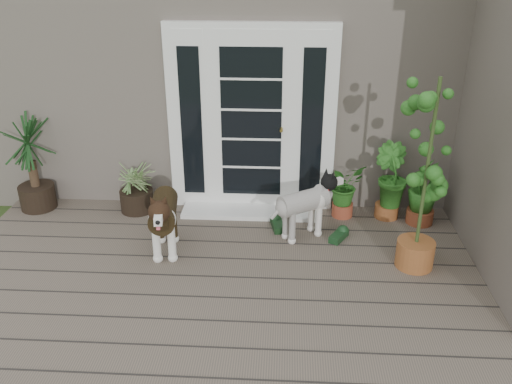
{
  "coord_description": "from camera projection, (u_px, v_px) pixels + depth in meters",
  "views": [
    {
      "loc": [
        0.19,
        -3.24,
        3.04
      ],
      "look_at": [
        -0.1,
        1.75,
        0.7
      ],
      "focal_mm": 37.81,
      "sensor_mm": 36.0,
      "label": 1
    }
  ],
  "objects": [
    {
      "name": "deck",
      "position": [
        259.0,
        328.0,
        4.56
      ],
      "size": [
        6.2,
        4.6,
        0.12
      ],
      "primitive_type": "cube",
      "color": "#6B5B4C",
      "rests_on": "ground"
    },
    {
      "name": "house_main",
      "position": [
        275.0,
        54.0,
        7.77
      ],
      "size": [
        7.4,
        4.0,
        3.1
      ],
      "primitive_type": "cube",
      "color": "#665E54",
      "rests_on": "ground"
    },
    {
      "name": "door_unit",
      "position": [
        252.0,
        120.0,
        6.08
      ],
      "size": [
        1.9,
        0.14,
        2.15
      ],
      "primitive_type": "cube",
      "color": "white",
      "rests_on": "deck"
    },
    {
      "name": "door_step",
      "position": [
        251.0,
        211.0,
        6.34
      ],
      "size": [
        1.6,
        0.4,
        0.05
      ],
      "primitive_type": "cube",
      "color": "white",
      "rests_on": "deck"
    },
    {
      "name": "brindle_dog",
      "position": [
        164.0,
        221.0,
        5.43
      ],
      "size": [
        0.47,
        0.87,
        0.69
      ],
      "primitive_type": null,
      "rotation": [
        0.0,
        0.0,
        3.28
      ],
      "color": "#342612",
      "rests_on": "deck"
    },
    {
      "name": "white_dog",
      "position": [
        303.0,
        211.0,
        5.73
      ],
      "size": [
        0.79,
        0.67,
        0.61
      ],
      "primitive_type": null,
      "rotation": [
        0.0,
        0.0,
        -0.99
      ],
      "color": "silver",
      "rests_on": "deck"
    },
    {
      "name": "spider_plant",
      "position": [
        135.0,
        184.0,
        6.28
      ],
      "size": [
        0.74,
        0.74,
        0.69
      ],
      "primitive_type": null,
      "rotation": [
        0.0,
        0.0,
        -0.15
      ],
      "color": "#96A968",
      "rests_on": "deck"
    },
    {
      "name": "yucca",
      "position": [
        32.0,
        164.0,
        6.25
      ],
      "size": [
        0.94,
        0.94,
        1.14
      ],
      "primitive_type": null,
      "rotation": [
        0.0,
        0.0,
        -0.23
      ],
      "color": "black",
      "rests_on": "deck"
    },
    {
      "name": "herb_a",
      "position": [
        343.0,
        194.0,
        6.18
      ],
      "size": [
        0.61,
        0.61,
        0.55
      ],
      "primitive_type": "imported",
      "rotation": [
        0.0,
        0.0,
        0.65
      ],
      "color": "#154C1A",
      "rests_on": "deck"
    },
    {
      "name": "herb_b",
      "position": [
        389.0,
        191.0,
        6.13
      ],
      "size": [
        0.62,
        0.62,
        0.66
      ],
      "primitive_type": "imported",
      "rotation": [
        0.0,
        0.0,
        2.22
      ],
      "color": "#27641C",
      "rests_on": "deck"
    },
    {
      "name": "herb_c",
      "position": [
        422.0,
        198.0,
        6.02
      ],
      "size": [
        0.43,
        0.43,
        0.61
      ],
      "primitive_type": "imported",
      "rotation": [
        0.0,
        0.0,
        4.6
      ],
      "color": "#30661D",
      "rests_on": "deck"
    },
    {
      "name": "sapling",
      "position": [
        426.0,
        175.0,
        4.92
      ],
      "size": [
        0.6,
        0.6,
        1.95
      ],
      "primitive_type": null,
      "rotation": [
        0.0,
        0.0,
        0.06
      ],
      "color": "#245317",
      "rests_on": "deck"
    },
    {
      "name": "clog_left",
      "position": [
        277.0,
        224.0,
        6.0
      ],
      "size": [
        0.22,
        0.36,
        0.1
      ],
      "primitive_type": null,
      "rotation": [
        0.0,
        0.0,
        0.2
      ],
      "color": "black",
      "rests_on": "deck"
    },
    {
      "name": "clog_right",
      "position": [
        339.0,
        235.0,
        5.78
      ],
      "size": [
        0.3,
        0.36,
        0.1
      ],
      "primitive_type": null,
      "rotation": [
        0.0,
        0.0,
        -0.53
      ],
      "color": "#16371A",
      "rests_on": "deck"
    }
  ]
}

